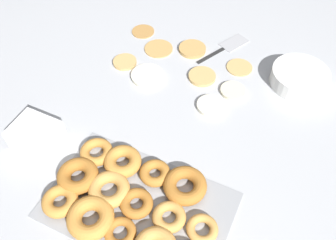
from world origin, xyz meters
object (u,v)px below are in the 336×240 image
at_px(pancake_6, 143,31).
at_px(batter_bowl, 299,78).
at_px(pancake_4, 233,91).
at_px(spatula, 229,45).
at_px(pancake_3, 159,48).
at_px(pancake_5, 239,67).
at_px(pancake_7, 211,105).
at_px(pancake_2, 192,49).
at_px(donut_tray, 129,200).
at_px(container_stack, 36,135).
at_px(pancake_8, 125,62).
at_px(pancake_0, 147,76).
at_px(pancake_1, 202,76).

bearing_deg(pancake_6, batter_bowl, -2.43).
height_order(pancake_4, spatula, pancake_4).
distance_m(pancake_3, pancake_5, 0.30).
height_order(pancake_3, pancake_7, pancake_7).
bearing_deg(pancake_7, pancake_3, 146.36).
bearing_deg(pancake_2, donut_tray, -81.82).
relative_size(pancake_5, pancake_7, 1.02).
bearing_deg(container_stack, spatula, 61.30).
bearing_deg(pancake_5, pancake_8, -158.13).
xyz_separation_m(donut_tray, spatula, (0.02, 0.72, -0.02)).
relative_size(container_stack, spatula, 0.56).
bearing_deg(pancake_3, pancake_4, -16.10).
xyz_separation_m(pancake_6, pancake_8, (0.03, -0.19, 0.00)).
relative_size(batter_bowl, container_stack, 1.48).
height_order(pancake_0, spatula, pancake_0).
distance_m(pancake_0, pancake_2, 0.21).
xyz_separation_m(pancake_8, batter_bowl, (0.58, 0.16, 0.02)).
height_order(pancake_1, pancake_2, same).
relative_size(pancake_3, pancake_8, 1.25).
relative_size(pancake_1, spatula, 0.41).
distance_m(batter_bowl, spatula, 0.29).
bearing_deg(pancake_4, pancake_7, -114.40).
xyz_separation_m(pancake_5, batter_bowl, (0.20, 0.01, 0.02)).
xyz_separation_m(pancake_1, donut_tray, (0.00, -0.51, 0.01)).
height_order(pancake_1, pancake_8, pancake_1).
bearing_deg(pancake_1, donut_tray, -89.48).
bearing_deg(pancake_3, pancake_6, 146.49).
distance_m(pancake_4, batter_bowl, 0.23).
bearing_deg(batter_bowl, pancake_6, 177.57).
height_order(pancake_6, pancake_7, pancake_7).
distance_m(pancake_0, pancake_1, 0.19).
xyz_separation_m(pancake_1, pancake_3, (-0.20, 0.07, -0.00)).
relative_size(pancake_0, pancake_6, 1.29).
distance_m(pancake_4, pancake_8, 0.39).
bearing_deg(donut_tray, pancake_5, 81.22).
distance_m(pancake_1, pancake_5, 0.14).
height_order(pancake_6, container_stack, container_stack).
relative_size(pancake_7, donut_tray, 0.19).
bearing_deg(container_stack, pancake_0, 66.66).
distance_m(pancake_5, container_stack, 0.71).
bearing_deg(pancake_0, pancake_2, 66.91).
distance_m(pancake_1, container_stack, 0.57).
distance_m(pancake_3, pancake_4, 0.33).
relative_size(pancake_8, batter_bowl, 0.44).
height_order(pancake_1, container_stack, container_stack).
relative_size(pancake_0, pancake_7, 1.26).
xyz_separation_m(pancake_3, container_stack, (-0.13, -0.53, 0.03)).
bearing_deg(pancake_3, donut_tray, -70.62).
bearing_deg(donut_tray, batter_bowl, 64.77).
height_order(pancake_2, batter_bowl, batter_bowl).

